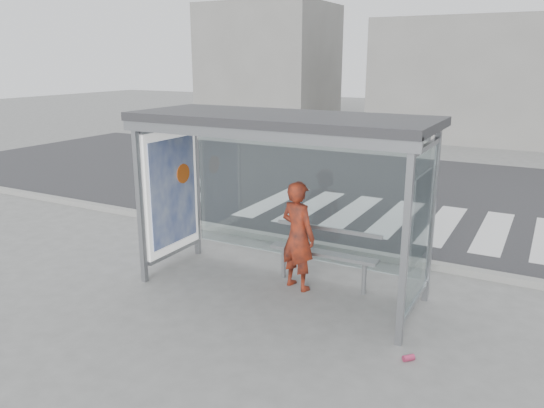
{
  "coord_description": "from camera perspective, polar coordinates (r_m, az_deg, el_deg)",
  "views": [
    {
      "loc": [
        3.38,
        -6.5,
        3.35
      ],
      "look_at": [
        -0.23,
        0.2,
        1.26
      ],
      "focal_mm": 35.0,
      "sensor_mm": 36.0,
      "label": 1
    }
  ],
  "objects": [
    {
      "name": "bus_shelter",
      "position": [
        7.68,
        -1.41,
        5.07
      ],
      "size": [
        4.25,
        1.65,
        2.62
      ],
      "color": "gray",
      "rests_on": "ground"
    },
    {
      "name": "building_center",
      "position": [
        24.74,
        20.99,
        12.36
      ],
      "size": [
        8.0,
        5.0,
        5.0
      ],
      "primitive_type": "cube",
      "color": "slate",
      "rests_on": "ground"
    },
    {
      "name": "crosswalk",
      "position": [
        11.74,
        15.45,
        -1.82
      ],
      "size": [
        7.55,
        3.0,
        0.0
      ],
      "color": "silver",
      "rests_on": "ground"
    },
    {
      "name": "person",
      "position": [
        7.86,
        2.8,
        -3.42
      ],
      "size": [
        0.69,
        0.56,
        1.65
      ],
      "primitive_type": "imported",
      "rotation": [
        0.0,
        0.0,
        2.84
      ],
      "color": "orange",
      "rests_on": "ground"
    },
    {
      "name": "ground",
      "position": [
        8.05,
        0.79,
        -9.25
      ],
      "size": [
        80.0,
        80.0,
        0.0
      ],
      "primitive_type": "plane",
      "color": "slate",
      "rests_on": "ground"
    },
    {
      "name": "building_left",
      "position": [
        27.92,
        -0.31,
        14.59
      ],
      "size": [
        6.0,
        5.0,
        6.0
      ],
      "primitive_type": "cube",
      "color": "slate",
      "rests_on": "ground"
    },
    {
      "name": "soda_can",
      "position": [
        6.52,
        14.47,
        -15.73
      ],
      "size": [
        0.15,
        0.15,
        0.07
      ],
      "primitive_type": "cylinder",
      "rotation": [
        0.0,
        1.57,
        0.81
      ],
      "color": "#E54373",
      "rests_on": "ground"
    },
    {
      "name": "road",
      "position": [
        14.31,
        13.88,
        1.34
      ],
      "size": [
        30.0,
        10.0,
        0.01
      ],
      "primitive_type": "cube",
      "color": "#2D2D30",
      "rests_on": "ground"
    },
    {
      "name": "curb",
      "position": [
        9.68,
        6.16,
        -4.65
      ],
      "size": [
        30.0,
        0.18,
        0.12
      ],
      "primitive_type": "cube",
      "color": "gray",
      "rests_on": "ground"
    },
    {
      "name": "bench",
      "position": [
        8.08,
        5.57,
        -5.22
      ],
      "size": [
        1.7,
        0.31,
        0.88
      ],
      "color": "gray",
      "rests_on": "ground"
    }
  ]
}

